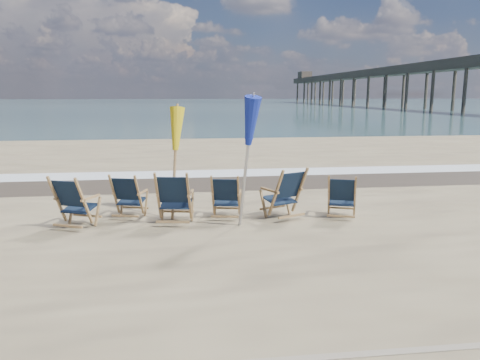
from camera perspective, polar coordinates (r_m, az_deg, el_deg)
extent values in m
plane|color=#3D6065|center=(134.10, -7.09, 9.30)|extent=(400.00, 400.00, 0.00)
cube|color=silver|center=(14.61, -3.11, 0.83)|extent=(200.00, 1.40, 0.01)
cube|color=#42362A|center=(13.14, -2.60, -0.26)|extent=(200.00, 2.60, 0.00)
cylinder|color=#9B7445|center=(9.33, -7.99, 2.09)|extent=(0.06, 0.06, 2.20)
cone|color=yellow|center=(9.26, -8.08, 5.90)|extent=(0.30, 0.30, 0.85)
cylinder|color=#A5A5AD|center=(8.35, 0.68, 2.08)|extent=(0.06, 0.06, 2.44)
cone|color=#162799|center=(8.28, 0.70, 7.20)|extent=(0.30, 0.30, 0.85)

